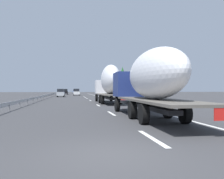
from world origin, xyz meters
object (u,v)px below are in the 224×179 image
object	(u,v)px
truck_trailing	(149,79)
car_white_van	(76,92)
car_silver_hatch	(61,93)
car_blue_sedan	(75,92)
truck_lead	(109,82)
car_black_suv	(65,92)
road_sign	(114,86)

from	to	relation	value
truck_trailing	car_white_van	distance (m)	60.12
car_silver_hatch	car_blue_sedan	size ratio (longest dim) A/B	1.11
car_blue_sedan	truck_trailing	bearing A→B (deg)	-177.64
truck_lead	car_blue_sedan	distance (m)	67.35
car_silver_hatch	truck_trailing	bearing A→B (deg)	-170.89
car_black_suv	road_sign	world-z (taller)	road_sign
car_silver_hatch	road_sign	xyz separation A→B (m)	(-13.73, -10.44, 1.43)
truck_lead	car_silver_hatch	xyz separation A→B (m)	(29.01, 7.34, -1.70)
road_sign	truck_trailing	bearing A→B (deg)	174.48
truck_lead	road_sign	size ratio (longest dim) A/B	3.95
truck_lead	car_blue_sedan	world-z (taller)	truck_lead
truck_lead	car_black_suv	bearing A→B (deg)	7.01
truck_lead	truck_trailing	world-z (taller)	truck_lead
car_white_van	truck_trailing	bearing A→B (deg)	-176.75
truck_lead	car_black_suv	world-z (taller)	truck_lead
car_white_van	car_silver_hatch	distance (m)	14.74
car_silver_hatch	car_blue_sedan	xyz separation A→B (m)	(38.23, -3.88, -0.04)
car_white_van	car_blue_sedan	world-z (taller)	car_white_van
car_black_suv	car_blue_sedan	distance (m)	10.45
truck_lead	car_silver_hatch	world-z (taller)	truck_lead
car_silver_hatch	road_sign	distance (m)	17.31
truck_trailing	car_blue_sedan	world-z (taller)	truck_trailing
truck_lead	truck_trailing	distance (m)	16.80
car_blue_sedan	truck_lead	bearing A→B (deg)	-177.05
truck_trailing	car_blue_sedan	bearing A→B (deg)	2.36
truck_lead	car_white_van	world-z (taller)	truck_lead
car_black_suv	road_sign	size ratio (longest dim) A/B	1.23
truck_lead	car_silver_hatch	distance (m)	29.97
car_white_van	car_blue_sedan	distance (m)	24.02
truck_lead	truck_trailing	xyz separation A→B (m)	(-16.80, -0.00, -0.29)
car_blue_sedan	road_sign	world-z (taller)	road_sign
truck_lead	truck_trailing	bearing A→B (deg)	-180.00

